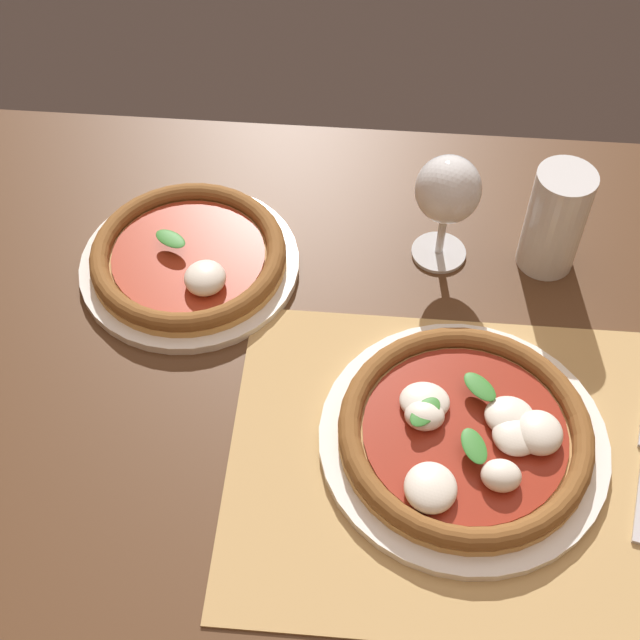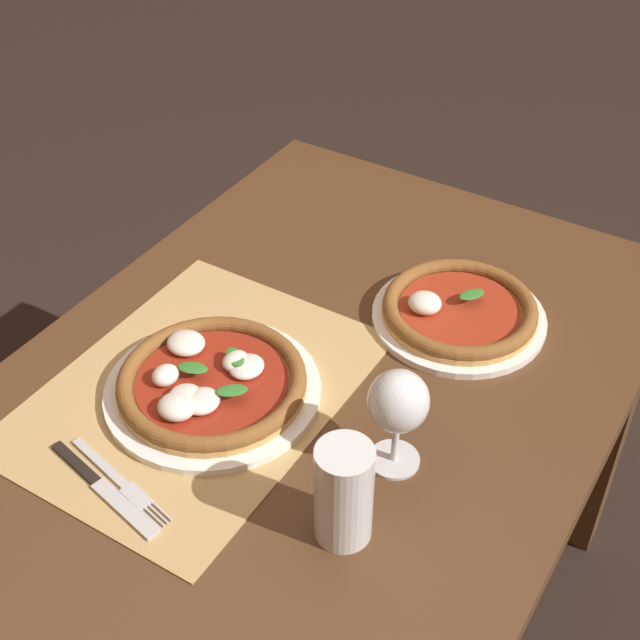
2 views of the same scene
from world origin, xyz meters
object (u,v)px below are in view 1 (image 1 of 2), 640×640
wine_glass (448,194)px  pint_glass (555,222)px  pizza_near (466,435)px  pizza_far (189,258)px

wine_glass → pint_glass: size_ratio=1.07×
wine_glass → pizza_near: bearing=-84.5°
pizza_far → pint_glass: bearing=6.5°
pizza_near → pint_glass: size_ratio=2.16×
pizza_far → pint_glass: size_ratio=1.91×
pizza_far → wine_glass: size_ratio=1.78×
wine_glass → pizza_far: bearing=-170.7°
pizza_near → wine_glass: bearing=95.5°
pint_glass → pizza_near: bearing=-110.8°
pizza_near → pizza_far: size_ratio=1.13×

